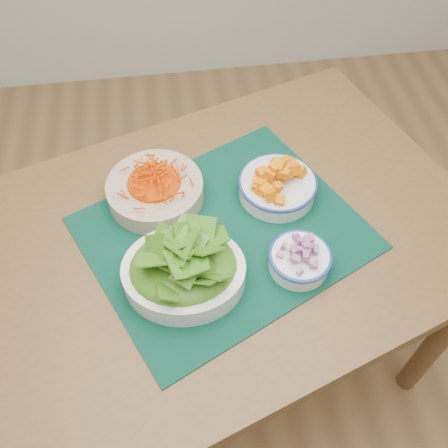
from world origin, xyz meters
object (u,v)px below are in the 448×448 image
at_px(carrot_bowl, 155,187).
at_px(lettuce_bowl, 183,267).
at_px(table, 215,259).
at_px(squash_bowl, 278,182).
at_px(placemat, 224,233).
at_px(onion_bowl, 300,257).

height_order(carrot_bowl, lettuce_bowl, lettuce_bowl).
bearing_deg(table, squash_bowl, 11.62).
bearing_deg(placemat, squash_bowl, 9.29).
height_order(placemat, onion_bowl, onion_bowl).
bearing_deg(lettuce_bowl, carrot_bowl, 107.22).
bearing_deg(table, onion_bowl, -53.01).
bearing_deg(lettuce_bowl, table, 62.53).
bearing_deg(placemat, table, 151.18).
bearing_deg(onion_bowl, lettuce_bowl, -179.69).
distance_m(table, lettuce_bowl, 0.21).
bearing_deg(table, carrot_bowl, 116.49).
distance_m(table, squash_bowl, 0.24).
relative_size(table, carrot_bowl, 4.88).
bearing_deg(squash_bowl, onion_bowl, -89.02).
distance_m(table, placemat, 0.10).
distance_m(placemat, carrot_bowl, 0.19).
relative_size(carrot_bowl, lettuce_bowl, 1.04).
relative_size(table, placemat, 2.41).
bearing_deg(carrot_bowl, lettuce_bowl, -79.22).
bearing_deg(table, lettuce_bowl, -142.46).
xyz_separation_m(table, placemat, (0.02, -0.00, 0.10)).
bearing_deg(squash_bowl, table, -149.83).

